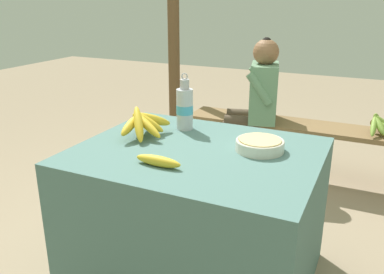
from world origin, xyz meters
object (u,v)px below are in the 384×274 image
(serving_bowl, at_px, (260,144))
(support_post_near, at_px, (173,20))
(seated_vendor, at_px, (257,97))
(banana_bunch_green, at_px, (380,124))
(loose_banana_front, at_px, (158,161))
(wooden_bench, at_px, (302,132))
(banana_bunch_ripe, at_px, (143,122))
(water_bottle, at_px, (185,108))

(serving_bowl, xyz_separation_m, support_post_near, (-1.36, 1.75, 0.43))
(seated_vendor, bearing_deg, banana_bunch_green, 168.88)
(loose_banana_front, bearing_deg, seated_vendor, 91.90)
(wooden_bench, height_order, banana_bunch_green, banana_bunch_green)
(banana_bunch_ripe, distance_m, wooden_bench, 1.53)
(banana_bunch_ripe, xyz_separation_m, seated_vendor, (0.20, 1.32, -0.14))
(support_post_near, bearing_deg, wooden_bench, -18.38)
(water_bottle, height_order, loose_banana_front, water_bottle)
(wooden_bench, bearing_deg, loose_banana_front, -100.28)
(banana_bunch_ripe, distance_m, support_post_near, 2.00)
(water_bottle, relative_size, loose_banana_front, 1.41)
(serving_bowl, relative_size, support_post_near, 0.10)
(water_bottle, distance_m, support_post_near, 1.88)
(serving_bowl, height_order, banana_bunch_green, serving_bowl)
(banana_bunch_ripe, distance_m, loose_banana_front, 0.40)
(banana_bunch_ripe, relative_size, seated_vendor, 0.29)
(banana_bunch_green, bearing_deg, wooden_bench, -179.52)
(banana_bunch_ripe, bearing_deg, support_post_near, 113.08)
(serving_bowl, bearing_deg, support_post_near, 127.82)
(water_bottle, height_order, seated_vendor, seated_vendor)
(water_bottle, relative_size, support_post_near, 0.13)
(serving_bowl, relative_size, seated_vendor, 0.21)
(support_post_near, bearing_deg, banana_bunch_ripe, -66.92)
(banana_bunch_green, bearing_deg, serving_bowl, -110.71)
(loose_banana_front, xyz_separation_m, support_post_near, (-1.03, 2.11, 0.43))
(serving_bowl, relative_size, banana_bunch_green, 0.68)
(water_bottle, height_order, wooden_bench, water_bottle)
(banana_bunch_ripe, xyz_separation_m, wooden_bench, (0.56, 1.37, -0.39))
(banana_bunch_ripe, relative_size, support_post_near, 0.13)
(serving_bowl, bearing_deg, banana_bunch_green, 69.29)
(banana_bunch_ripe, distance_m, serving_bowl, 0.59)
(water_bottle, distance_m, loose_banana_front, 0.52)
(serving_bowl, distance_m, loose_banana_front, 0.49)
(serving_bowl, bearing_deg, banana_bunch_ripe, -174.63)
(banana_bunch_ripe, distance_m, water_bottle, 0.24)
(seated_vendor, relative_size, banana_bunch_green, 3.29)
(seated_vendor, bearing_deg, water_bottle, 72.33)
(support_post_near, bearing_deg, loose_banana_front, -64.03)
(banana_bunch_green, xyz_separation_m, support_post_near, (-1.86, 0.44, 0.63))
(serving_bowl, height_order, support_post_near, support_post_near)
(loose_banana_front, distance_m, banana_bunch_green, 1.88)
(water_bottle, distance_m, seated_vendor, 1.14)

